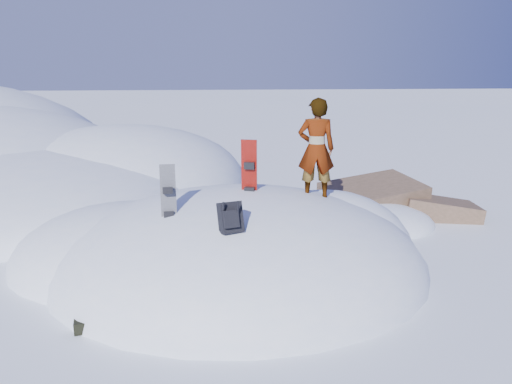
{
  "coord_description": "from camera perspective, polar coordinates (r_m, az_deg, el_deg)",
  "views": [
    {
      "loc": [
        -0.39,
        -8.74,
        3.82
      ],
      "look_at": [
        0.33,
        0.3,
        1.42
      ],
      "focal_mm": 35.0,
      "sensor_mm": 36.0,
      "label": 1
    }
  ],
  "objects": [
    {
      "name": "ground",
      "position": [
        9.55,
        -1.83,
        -8.8
      ],
      "size": [
        120.0,
        120.0,
        0.0
      ],
      "primitive_type": "plane",
      "color": "white",
      "rests_on": "ground"
    },
    {
      "name": "snow_mound",
      "position": [
        9.76,
        -2.92,
        -8.26
      ],
      "size": [
        8.0,
        6.0,
        3.0
      ],
      "color": "white",
      "rests_on": "ground"
    },
    {
      "name": "rock_outcrop",
      "position": [
        13.02,
        14.09,
        -2.67
      ],
      "size": [
        4.68,
        4.41,
        1.68
      ],
      "color": "brown",
      "rests_on": "ground"
    },
    {
      "name": "snowboard_red",
      "position": [
        9.22,
        -0.77,
        1.32
      ],
      "size": [
        0.3,
        0.21,
        1.57
      ],
      "rotation": [
        0.0,
        0.0,
        -0.27
      ],
      "color": "red",
      "rests_on": "snow_mound"
    },
    {
      "name": "snowboard_dark",
      "position": [
        8.35,
        -9.95,
        -1.46
      ],
      "size": [
        0.28,
        0.29,
        1.36
      ],
      "rotation": [
        0.0,
        0.0,
        0.09
      ],
      "color": "black",
      "rests_on": "snow_mound"
    },
    {
      "name": "backpack",
      "position": [
        7.62,
        -2.94,
        -2.93
      ],
      "size": [
        0.43,
        0.49,
        0.56
      ],
      "rotation": [
        0.0,
        0.0,
        0.31
      ],
      "color": "black",
      "rests_on": "snow_mound"
    },
    {
      "name": "gear_pile",
      "position": [
        7.98,
        -17.28,
        -13.61
      ],
      "size": [
        0.86,
        0.66,
        0.23
      ],
      "rotation": [
        0.0,
        0.0,
        0.2
      ],
      "color": "black",
      "rests_on": "ground"
    },
    {
      "name": "person",
      "position": [
        9.4,
        6.89,
        4.91
      ],
      "size": [
        0.73,
        0.52,
        1.9
      ],
      "primitive_type": "imported",
      "rotation": [
        0.0,
        0.0,
        3.04
      ],
      "color": "slate",
      "rests_on": "snow_mound"
    }
  ]
}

